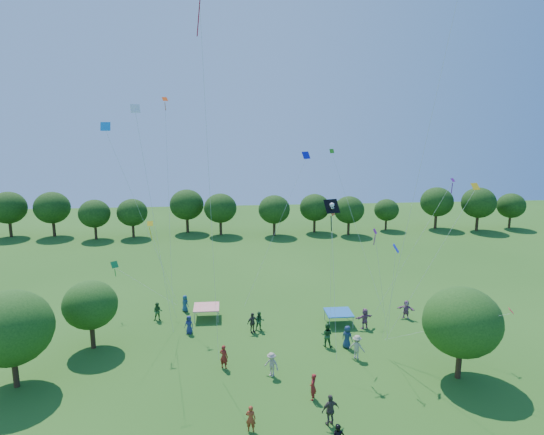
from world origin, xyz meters
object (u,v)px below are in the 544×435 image
Objects in this scene: near_tree_north at (90,305)px; near_tree_east at (462,322)px; near_tree_west at (10,328)px; red_high_kite at (202,50)px; tent_blue at (339,313)px; tent_red_stripe at (206,307)px; pirate_kite at (332,209)px.

near_tree_north is 0.84× the size of near_tree_east.
near_tree_west is 29.34m from near_tree_east.
near_tree_east is 0.26× the size of red_high_kite.
red_high_kite is at bearing -1.73° from near_tree_west.
near_tree_west is at bearing -124.74° from near_tree_north.
near_tree_west is 6.29m from near_tree_north.
near_tree_east reaches higher than tent_blue.
pirate_kite is at bearing -39.14° from tent_red_stripe.
near_tree_west reaches higher than tent_blue.
tent_blue is at bearing -11.65° from tent_red_stripe.
pirate_kite reaches higher than tent_blue.
tent_red_stripe is (-17.28, 11.67, -2.99)m from near_tree_east.
tent_red_stripe is at bearing 168.35° from tent_blue.
near_tree_west is 1.23× the size of near_tree_north.
near_tree_north is at bearing 148.74° from red_high_kite.
tent_blue is 11.42m from pirate_kite.
near_tree_north is 0.51× the size of pirate_kite.
red_high_kite is at bearing -162.06° from pirate_kite.
near_tree_north is 20.63m from red_high_kite.
tent_red_stripe and tent_blue have the same top height.
red_high_kite is at bearing -31.26° from near_tree_north.
near_tree_east is 21.07m from tent_red_stripe.
red_high_kite is at bearing -86.38° from tent_red_stripe.
pirate_kite is at bearing -110.82° from tent_blue.
tent_red_stripe is 1.00× the size of tent_blue.
pirate_kite is (-1.98, -5.22, 9.96)m from tent_blue.
near_tree_west is 2.97× the size of tent_red_stripe.
tent_blue is at bearing 122.85° from near_tree_east.
pirate_kite reaches higher than near_tree_west.
red_high_kite is (-10.59, -8.00, 20.12)m from tent_blue.
near_tree_east is at bearing -4.65° from red_high_kite.
red_high_kite reaches higher than near_tree_east.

